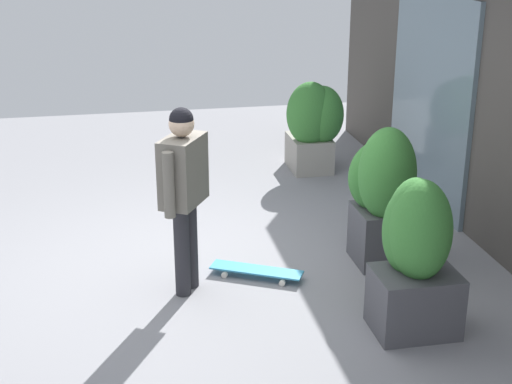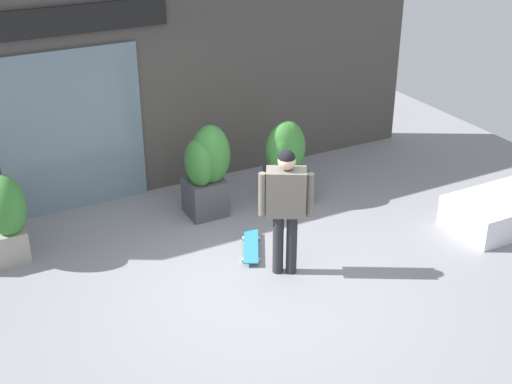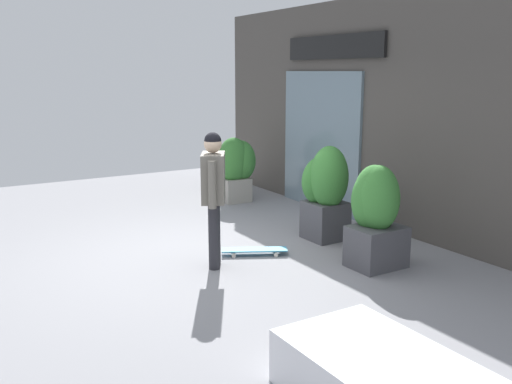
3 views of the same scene
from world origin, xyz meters
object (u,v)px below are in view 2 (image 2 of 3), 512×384
at_px(planter_box_left, 206,169).
at_px(planter_box_mid, 2,214).
at_px(skateboarder, 286,200).
at_px(skateboard, 251,246).
at_px(planter_box_right, 286,158).

distance_m(planter_box_left, planter_box_mid, 2.69).
height_order(skateboarder, planter_box_mid, skateboarder).
bearing_deg(planter_box_left, skateboarder, -83.54).
distance_m(skateboarder, skateboard, 1.12).
xyz_separation_m(skateboard, planter_box_right, (1.09, 1.00, 0.63)).
relative_size(planter_box_left, planter_box_mid, 1.14).
height_order(skateboard, planter_box_left, planter_box_left).
xyz_separation_m(skateboard, planter_box_mid, (-2.76, 1.27, 0.56)).
bearing_deg(planter_box_mid, planter_box_left, -2.01).
height_order(skateboard, planter_box_right, planter_box_right).
bearing_deg(planter_box_right, skateboarder, -120.33).
bearing_deg(skateboarder, skateboard, 41.38).
bearing_deg(planter_box_mid, skateboard, -24.72).
distance_m(skateboard, planter_box_left, 1.34).
height_order(skateboard, planter_box_mid, planter_box_mid).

